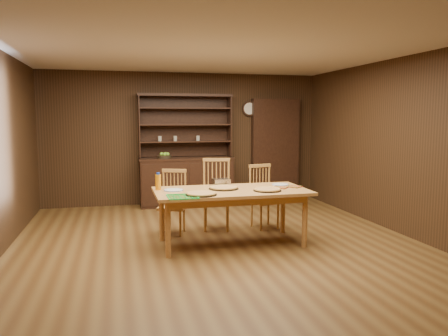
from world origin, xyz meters
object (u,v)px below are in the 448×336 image
object	(u,v)px
dining_table	(231,195)
juice_bottle	(158,182)
china_hutch	(186,175)
chair_right	(263,194)
chair_left	(173,200)
chair_center	(216,191)

from	to	relation	value
dining_table	juice_bottle	distance (m)	1.00
dining_table	juice_bottle	size ratio (longest dim) A/B	8.71
china_hutch	chair_right	world-z (taller)	china_hutch
dining_table	chair_right	bearing A→B (deg)	47.87
chair_left	chair_right	xyz separation A→B (m)	(1.41, 0.01, 0.02)
china_hutch	chair_left	xyz separation A→B (m)	(-0.52, -2.03, -0.09)
dining_table	chair_left	bearing A→B (deg)	131.32
china_hutch	chair_left	bearing A→B (deg)	-104.31
chair_center	dining_table	bearing A→B (deg)	-76.31
chair_center	china_hutch	bearing A→B (deg)	108.31
chair_right	juice_bottle	world-z (taller)	same
chair_right	chair_left	bearing A→B (deg)	168.67
juice_bottle	dining_table	bearing A→B (deg)	-13.22
chair_left	juice_bottle	xyz separation A→B (m)	(-0.27, -0.56, 0.36)
china_hutch	dining_table	xyz separation A→B (m)	(0.17, -2.81, 0.08)
china_hutch	chair_left	world-z (taller)	china_hutch
china_hutch	chair_center	size ratio (longest dim) A/B	2.00
dining_table	chair_left	distance (m)	1.06
chair_left	chair_center	size ratio (longest dim) A/B	0.87
dining_table	chair_left	world-z (taller)	chair_left
dining_table	juice_bottle	bearing A→B (deg)	166.78
chair_left	chair_center	xyz separation A→B (m)	(0.68, 0.10, 0.08)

